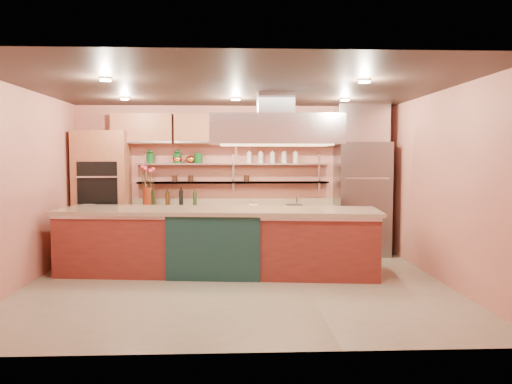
{
  "coord_description": "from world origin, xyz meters",
  "views": [
    {
      "loc": [
        -0.03,
        -7.04,
        1.83
      ],
      "look_at": [
        0.32,
        1.0,
        1.26
      ],
      "focal_mm": 35.0,
      "sensor_mm": 36.0,
      "label": 1
    }
  ],
  "objects_px": {
    "kitchen_scale": "(253,203)",
    "flower_vase": "(148,197)",
    "refrigerator": "(362,199)",
    "green_canister": "(198,158)",
    "copper_kettle": "(191,159)",
    "island": "(218,241)"
  },
  "relations": [
    {
      "from": "kitchen_scale",
      "to": "copper_kettle",
      "type": "relative_size",
      "value": 0.86
    },
    {
      "from": "refrigerator",
      "to": "kitchen_scale",
      "type": "relative_size",
      "value": 13.81
    },
    {
      "from": "flower_vase",
      "to": "copper_kettle",
      "type": "xyz_separation_m",
      "value": [
        0.76,
        0.22,
        0.69
      ]
    },
    {
      "from": "refrigerator",
      "to": "flower_vase",
      "type": "distance_m",
      "value": 3.96
    },
    {
      "from": "copper_kettle",
      "to": "green_canister",
      "type": "relative_size",
      "value": 0.94
    },
    {
      "from": "refrigerator",
      "to": "green_canister",
      "type": "height_order",
      "value": "refrigerator"
    },
    {
      "from": "green_canister",
      "to": "island",
      "type": "bearing_deg",
      "value": -75.91
    },
    {
      "from": "kitchen_scale",
      "to": "flower_vase",
      "type": "bearing_deg",
      "value": -163.31
    },
    {
      "from": "island",
      "to": "kitchen_scale",
      "type": "height_order",
      "value": "island"
    },
    {
      "from": "refrigerator",
      "to": "green_canister",
      "type": "xyz_separation_m",
      "value": [
        -3.05,
        0.23,
        0.76
      ]
    },
    {
      "from": "refrigerator",
      "to": "island",
      "type": "bearing_deg",
      "value": -151.95
    },
    {
      "from": "island",
      "to": "copper_kettle",
      "type": "xyz_separation_m",
      "value": [
        -0.56,
        1.64,
        1.28
      ]
    },
    {
      "from": "refrigerator",
      "to": "kitchen_scale",
      "type": "distance_m",
      "value": 2.03
    },
    {
      "from": "island",
      "to": "copper_kettle",
      "type": "height_order",
      "value": "copper_kettle"
    },
    {
      "from": "island",
      "to": "kitchen_scale",
      "type": "xyz_separation_m",
      "value": [
        0.61,
        1.42,
        0.46
      ]
    },
    {
      "from": "refrigerator",
      "to": "green_canister",
      "type": "bearing_deg",
      "value": 175.69
    },
    {
      "from": "flower_vase",
      "to": "refrigerator",
      "type": "bearing_deg",
      "value": -0.14
    },
    {
      "from": "copper_kettle",
      "to": "green_canister",
      "type": "bearing_deg",
      "value": 0.0
    },
    {
      "from": "refrigerator",
      "to": "copper_kettle",
      "type": "xyz_separation_m",
      "value": [
        -3.2,
        0.23,
        0.74
      ]
    },
    {
      "from": "kitchen_scale",
      "to": "refrigerator",
      "type": "bearing_deg",
      "value": 16.4
    },
    {
      "from": "kitchen_scale",
      "to": "green_canister",
      "type": "xyz_separation_m",
      "value": [
        -1.03,
        0.22,
        0.84
      ]
    },
    {
      "from": "refrigerator",
      "to": "flower_vase",
      "type": "height_order",
      "value": "refrigerator"
    }
  ]
}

